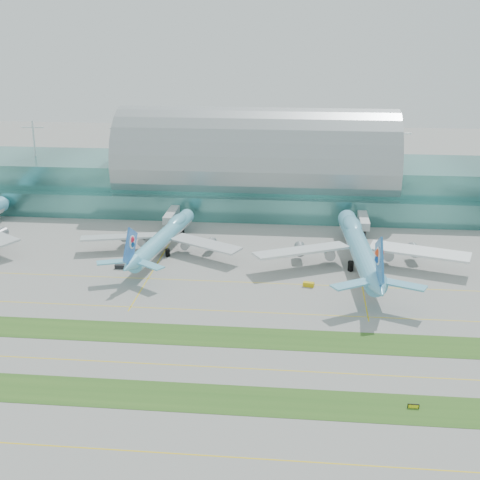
# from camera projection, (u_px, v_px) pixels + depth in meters

# --- Properties ---
(ground) EXTENTS (700.00, 700.00, 0.00)m
(ground) POSITION_uv_depth(u_px,v_px,m) (219.00, 340.00, 174.89)
(ground) COLOR gray
(ground) RESTS_ON ground
(terminal) EXTENTS (340.00, 69.10, 36.00)m
(terminal) POSITION_uv_depth(u_px,v_px,m) (257.00, 174.00, 291.54)
(terminal) COLOR #3D7A75
(terminal) RESTS_ON ground
(grass_strip_near) EXTENTS (420.00, 12.00, 0.08)m
(grass_strip_near) POSITION_uv_depth(u_px,v_px,m) (203.00, 398.00, 148.52)
(grass_strip_near) COLOR #2D591E
(grass_strip_near) RESTS_ON ground
(grass_strip_far) EXTENTS (420.00, 12.00, 0.08)m
(grass_strip_far) POSITION_uv_depth(u_px,v_px,m) (220.00, 336.00, 176.76)
(grass_strip_far) COLOR #2D591E
(grass_strip_far) RESTS_ON ground
(taxiline_a) EXTENTS (420.00, 0.35, 0.01)m
(taxiline_a) POSITION_uv_depth(u_px,v_px,m) (188.00, 454.00, 129.70)
(taxiline_a) COLOR yellow
(taxiline_a) RESTS_ON ground
(taxiline_b) EXTENTS (420.00, 0.35, 0.01)m
(taxiline_b) POSITION_uv_depth(u_px,v_px,m) (212.00, 367.00, 161.71)
(taxiline_b) COLOR yellow
(taxiline_b) RESTS_ON ground
(taxiline_c) EXTENTS (420.00, 0.35, 0.01)m
(taxiline_c) POSITION_uv_depth(u_px,v_px,m) (227.00, 311.00, 191.84)
(taxiline_c) COLOR yellow
(taxiline_c) RESTS_ON ground
(taxiline_d) EXTENTS (420.00, 0.35, 0.01)m
(taxiline_d) POSITION_uv_depth(u_px,v_px,m) (235.00, 282.00, 212.55)
(taxiline_d) COLOR yellow
(taxiline_d) RESTS_ON ground
(airliner_b) EXTENTS (59.41, 67.96, 18.72)m
(airliner_b) POSITION_uv_depth(u_px,v_px,m) (164.00, 237.00, 237.16)
(airliner_b) COLOR #64C1DE
(airliner_b) RESTS_ON ground
(airliner_c) EXTENTS (72.21, 82.20, 22.61)m
(airliner_c) POSITION_uv_depth(u_px,v_px,m) (359.00, 246.00, 223.97)
(airliner_c) COLOR #63B8DB
(airliner_c) RESTS_ON ground
(gse_c) EXTENTS (3.01, 1.56, 1.49)m
(gse_c) POSITION_uv_depth(u_px,v_px,m) (133.00, 266.00, 223.95)
(gse_c) COLOR black
(gse_c) RESTS_ON ground
(gse_d) EXTENTS (3.52, 1.75, 1.36)m
(gse_d) POSITION_uv_depth(u_px,v_px,m) (120.00, 266.00, 223.54)
(gse_d) COLOR black
(gse_d) RESTS_ON ground
(gse_e) EXTENTS (3.68, 2.35, 1.39)m
(gse_e) POSITION_uv_depth(u_px,v_px,m) (309.00, 284.00, 208.80)
(gse_e) COLOR gold
(gse_e) RESTS_ON ground
(gse_f) EXTENTS (3.38, 2.23, 1.44)m
(gse_f) POSITION_uv_depth(u_px,v_px,m) (373.00, 277.00, 214.49)
(gse_f) COLOR black
(gse_f) RESTS_ON ground
(taxiway_sign_east) EXTENTS (2.53, 0.35, 1.07)m
(taxiway_sign_east) POSITION_uv_depth(u_px,v_px,m) (413.00, 406.00, 144.59)
(taxiway_sign_east) COLOR black
(taxiway_sign_east) RESTS_ON ground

